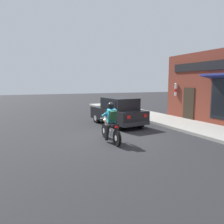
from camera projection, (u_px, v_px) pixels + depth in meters
name	position (u px, v px, depth m)	size (l,w,h in m)	color
ground_plane	(114.00, 137.00, 9.63)	(80.00, 80.00, 0.00)	black
sidewalk_curb	(161.00, 119.00, 14.26)	(2.60, 22.00, 0.14)	gray
motorcycle_with_rider	(111.00, 125.00, 8.86)	(0.57, 2.02, 1.62)	black
car_hatchback	(118.00, 112.00, 12.37)	(2.04, 3.94, 1.57)	black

